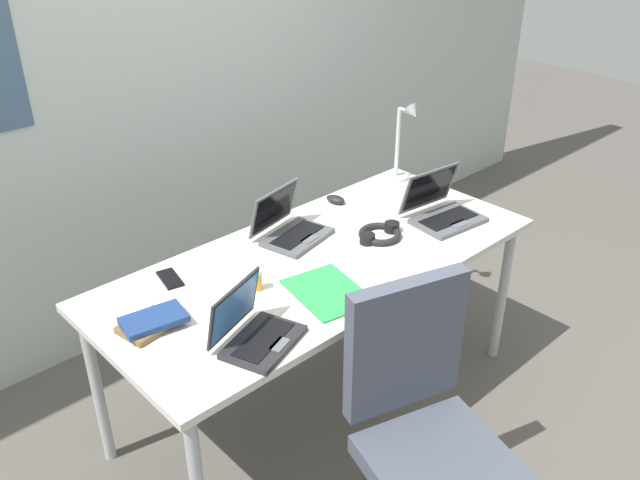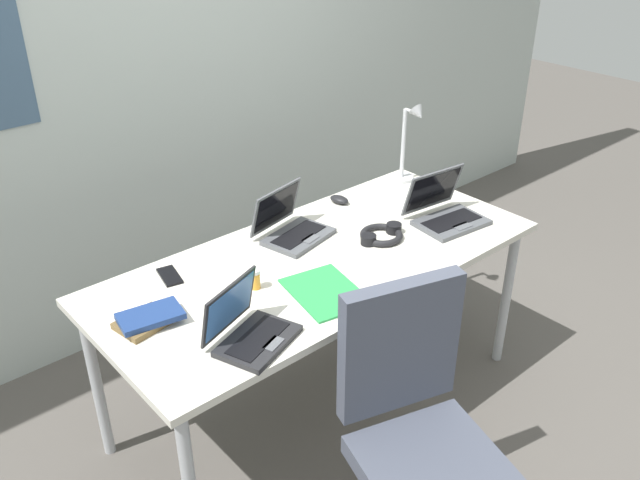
# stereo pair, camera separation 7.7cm
# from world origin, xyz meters

# --- Properties ---
(ground_plane) EXTENTS (12.00, 12.00, 0.00)m
(ground_plane) POSITION_xyz_m (0.00, 0.00, 0.00)
(ground_plane) COLOR #56514C
(wall_back) EXTENTS (6.00, 0.13, 2.60)m
(wall_back) POSITION_xyz_m (-0.00, 1.10, 1.30)
(wall_back) COLOR #B2BCB7
(wall_back) RESTS_ON ground_plane
(desk) EXTENTS (1.80, 0.80, 0.74)m
(desk) POSITION_xyz_m (0.00, 0.00, 0.68)
(desk) COLOR silver
(desk) RESTS_ON ground_plane
(desk_lamp) EXTENTS (0.12, 0.18, 0.40)m
(desk_lamp) POSITION_xyz_m (0.80, 0.28, 0.94)
(desk_lamp) COLOR silver
(desk_lamp) RESTS_ON desk
(laptop_near_mouse) EXTENTS (0.32, 0.30, 0.20)m
(laptop_near_mouse) POSITION_xyz_m (-0.52, -0.25, 0.78)
(laptop_near_mouse) COLOR #232326
(laptop_near_mouse) RESTS_ON desk
(laptop_front_left) EXTENTS (0.32, 0.29, 0.21)m
(laptop_front_left) POSITION_xyz_m (0.61, -0.12, 0.78)
(laptop_front_left) COLOR #515459
(laptop_front_left) RESTS_ON desk
(laptop_near_lamp) EXTENTS (0.32, 0.30, 0.20)m
(laptop_near_lamp) POSITION_xyz_m (0.03, 0.21, 0.78)
(laptop_near_lamp) COLOR #515459
(laptop_near_lamp) RESTS_ON desk
(computer_mouse) EXTENTS (0.07, 0.10, 0.03)m
(computer_mouse) POSITION_xyz_m (0.39, 0.31, 0.76)
(computer_mouse) COLOR black
(computer_mouse) RESTS_ON desk
(cell_phone) EXTENTS (0.09, 0.15, 0.01)m
(cell_phone) POSITION_xyz_m (-0.52, 0.26, 0.74)
(cell_phone) COLOR black
(cell_phone) RESTS_ON desk
(headphones) EXTENTS (0.21, 0.18, 0.04)m
(headphones) POSITION_xyz_m (0.30, -0.05, 0.76)
(headphones) COLOR black
(headphones) RESTS_ON desk
(pill_bottle) EXTENTS (0.04, 0.04, 0.08)m
(pill_bottle) POSITION_xyz_m (-0.32, -0.01, 0.78)
(pill_bottle) COLOR gold
(pill_bottle) RESTS_ON desk
(book_stack) EXTENTS (0.23, 0.17, 0.04)m
(book_stack) POSITION_xyz_m (-0.73, 0.05, 0.76)
(book_stack) COLOR brown
(book_stack) RESTS_ON desk
(paper_folder_back_left) EXTENTS (0.29, 0.35, 0.01)m
(paper_folder_back_left) POSITION_xyz_m (-0.15, -0.20, 0.74)
(paper_folder_back_left) COLOR green
(paper_folder_back_left) RESTS_ON desk
(office_chair) EXTENTS (0.56, 0.60, 0.97)m
(office_chair) POSITION_xyz_m (-0.21, -0.74, 0.40)
(office_chair) COLOR black
(office_chair) RESTS_ON ground_plane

